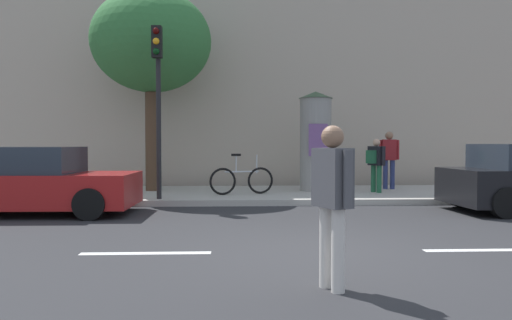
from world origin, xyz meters
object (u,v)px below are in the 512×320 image
Objects in this scene: street_tree at (151,42)px; bicycle_leaning at (242,180)px; pedestrian_in_light_jacket at (376,161)px; pedestrian_in_red_top at (389,155)px; poster_column at (316,140)px; parked_car_silver at (23,182)px; traffic_light at (158,83)px; pedestrian_tallest at (332,194)px.

bicycle_leaning is (2.57, -1.20, -3.87)m from street_tree.
pedestrian_in_light_jacket is 0.87× the size of pedestrian_in_red_top.
pedestrian_in_light_jacket is 3.77m from bicycle_leaning.
pedestrian_in_light_jacket is (1.58, -0.62, -0.56)m from poster_column.
pedestrian_in_red_top is 9.89m from parked_car_silver.
street_tree is 7.19m from pedestrian_in_light_jacket.
bicycle_leaning is (-4.41, -1.36, -0.61)m from pedestrian_in_red_top.
poster_column is (4.19, 2.08, -1.37)m from traffic_light.
pedestrian_in_light_jacket is (5.77, 1.46, -1.93)m from traffic_light.
street_tree is 4.80m from bicycle_leaning.
pedestrian_in_light_jacket is at bearing -7.53° from street_tree.
street_tree is 1.25× the size of parked_car_silver.
poster_column is 2.34m from pedestrian_in_red_top.
bicycle_leaning is at bearing 27.50° from parked_car_silver.
pedestrian_in_light_jacket is at bearing 71.11° from pedestrian_tallest.
pedestrian_tallest reaches higher than pedestrian_in_light_jacket.
parked_car_silver is at bearing -152.50° from bicycle_leaning.
poster_column is 0.62× the size of parked_car_silver.
poster_column reaches higher than parked_car_silver.
pedestrian_in_light_jacket is at bearing 14.16° from traffic_light.
pedestrian_in_red_top reaches higher than pedestrian_tallest.
traffic_light is 2.80× the size of pedestrian_in_light_jacket.
street_tree is at bearing 103.01° from traffic_light.
bicycle_leaning is at bearing -24.98° from street_tree.
street_tree is 10.47m from pedestrian_tallest.
traffic_light reaches higher than parked_car_silver.
street_tree reaches higher than pedestrian_in_red_top.
pedestrian_in_red_top is at bearing 55.26° from pedestrian_in_light_jacket.
traffic_light reaches higher than pedestrian_in_light_jacket.
bicycle_leaning is 0.37× the size of parked_car_silver.
poster_column is at bearing 26.37° from traffic_light.
parked_car_silver is at bearing -157.32° from pedestrian_in_red_top.
traffic_light is at bearing -159.23° from pedestrian_in_red_top.
poster_column is 9.19m from pedestrian_tallest.
street_tree is at bearing -178.67° from pedestrian_in_red_top.
bicycle_leaning is at bearing 95.85° from pedestrian_tallest.
pedestrian_tallest reaches higher than bicycle_leaning.
traffic_light is at bearing -153.63° from poster_column.
parked_car_silver is at bearing -120.24° from street_tree.
parked_car_silver is at bearing 134.40° from pedestrian_tallest.
street_tree reaches higher than pedestrian_tallest.
pedestrian_in_light_jacket is 1.22m from pedestrian_in_red_top.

